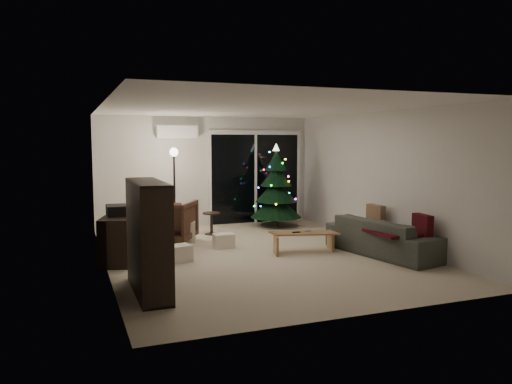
{
  "coord_description": "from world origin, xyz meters",
  "views": [
    {
      "loc": [
        -3.02,
        -7.89,
        1.95
      ],
      "look_at": [
        0.1,
        0.3,
        1.05
      ],
      "focal_mm": 35.0,
      "sensor_mm": 36.0,
      "label": 1
    }
  ],
  "objects_px": {
    "coffee_table": "(304,242)",
    "christmas_tree": "(276,185)",
    "bookshelf": "(134,238)",
    "media_cabinet": "(120,238)",
    "sofa": "(385,237)",
    "armchair": "(170,221)"
  },
  "relations": [
    {
      "from": "coffee_table",
      "to": "christmas_tree",
      "type": "distance_m",
      "value": 2.81
    },
    {
      "from": "bookshelf",
      "to": "coffee_table",
      "type": "height_order",
      "value": "bookshelf"
    },
    {
      "from": "coffee_table",
      "to": "christmas_tree",
      "type": "xyz_separation_m",
      "value": [
        0.59,
        2.63,
        0.77
      ]
    },
    {
      "from": "media_cabinet",
      "to": "coffee_table",
      "type": "distance_m",
      "value": 3.13
    },
    {
      "from": "media_cabinet",
      "to": "sofa",
      "type": "height_order",
      "value": "media_cabinet"
    },
    {
      "from": "bookshelf",
      "to": "media_cabinet",
      "type": "relative_size",
      "value": 1.19
    },
    {
      "from": "bookshelf",
      "to": "armchair",
      "type": "bearing_deg",
      "value": 95.65
    },
    {
      "from": "media_cabinet",
      "to": "armchair",
      "type": "relative_size",
      "value": 1.33
    },
    {
      "from": "bookshelf",
      "to": "christmas_tree",
      "type": "distance_m",
      "value": 5.47
    },
    {
      "from": "coffee_table",
      "to": "bookshelf",
      "type": "bearing_deg",
      "value": -140.62
    },
    {
      "from": "armchair",
      "to": "sofa",
      "type": "xyz_separation_m",
      "value": [
        3.25,
        -2.33,
        -0.1
      ]
    },
    {
      "from": "media_cabinet",
      "to": "armchair",
      "type": "bearing_deg",
      "value": 64.07
    },
    {
      "from": "sofa",
      "to": "christmas_tree",
      "type": "bearing_deg",
      "value": -0.19
    },
    {
      "from": "sofa",
      "to": "armchair",
      "type": "bearing_deg",
      "value": 43.5
    },
    {
      "from": "media_cabinet",
      "to": "coffee_table",
      "type": "relative_size",
      "value": 1.07
    },
    {
      "from": "armchair",
      "to": "sofa",
      "type": "relative_size",
      "value": 0.42
    },
    {
      "from": "armchair",
      "to": "christmas_tree",
      "type": "relative_size",
      "value": 0.48
    },
    {
      "from": "media_cabinet",
      "to": "coffee_table",
      "type": "bearing_deg",
      "value": 7.02
    },
    {
      "from": "armchair",
      "to": "coffee_table",
      "type": "bearing_deg",
      "value": 172.34
    },
    {
      "from": "bookshelf",
      "to": "armchair",
      "type": "height_order",
      "value": "bookshelf"
    },
    {
      "from": "armchair",
      "to": "sofa",
      "type": "height_order",
      "value": "armchair"
    },
    {
      "from": "armchair",
      "to": "christmas_tree",
      "type": "bearing_deg",
      "value": -128.1
    }
  ]
}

